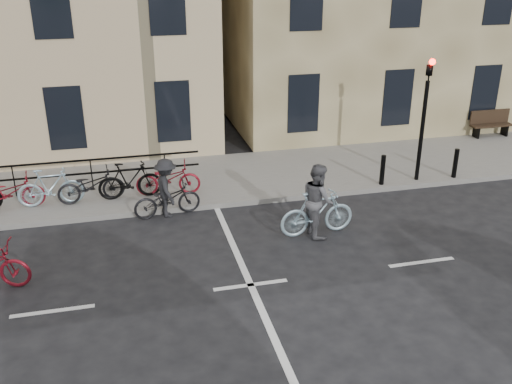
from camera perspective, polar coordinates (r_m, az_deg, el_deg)
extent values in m
plane|color=black|center=(12.23, -0.54, -9.29)|extent=(120.00, 120.00, 0.00)
cube|color=slate|center=(17.39, -18.21, -0.04)|extent=(46.00, 4.00, 0.15)
cylinder|color=black|center=(17.47, 16.25, 5.81)|extent=(0.12, 0.12, 3.00)
imported|color=black|center=(17.03, 16.98, 12.08)|extent=(0.15, 0.18, 0.90)
sphere|color=#FF0C05|center=(16.91, 17.23, 12.33)|extent=(0.18, 0.18, 0.18)
cylinder|color=black|center=(17.16, 12.54, 2.17)|extent=(0.14, 0.14, 0.90)
cylinder|color=black|center=(18.32, 19.32, 2.74)|extent=(0.14, 0.14, 0.90)
cube|color=black|center=(22.70, 21.15, 5.58)|extent=(0.06, 0.38, 0.40)
cube|color=black|center=(23.39, 23.59, 5.69)|extent=(0.06, 0.38, 0.40)
cube|color=black|center=(22.98, 22.47, 6.19)|extent=(1.60, 0.40, 0.06)
cube|color=black|center=(23.05, 22.33, 7.01)|extent=(1.60, 0.06, 0.50)
cube|color=black|center=(17.14, -19.61, 1.42)|extent=(8.30, 0.04, 0.95)
imported|color=maroon|center=(16.47, -23.45, -0.05)|extent=(1.80, 0.63, 0.95)
imported|color=#9BBACA|center=(16.29, -19.87, 0.46)|extent=(1.75, 0.49, 1.05)
imported|color=black|center=(16.21, -16.17, 0.64)|extent=(1.80, 0.63, 0.95)
imported|color=black|center=(16.17, -12.49, 1.16)|extent=(1.75, 0.49, 1.05)
imported|color=maroon|center=(16.23, -8.78, 1.33)|extent=(1.80, 0.63, 0.95)
imported|color=#9BBACA|center=(14.14, 6.13, -2.09)|extent=(1.94, 0.64, 1.15)
imported|color=#535358|center=(13.99, 6.19, -0.79)|extent=(0.75, 0.94, 1.85)
imported|color=black|center=(15.26, -8.88, -0.73)|extent=(1.86, 0.90, 0.94)
imported|color=black|center=(15.13, -8.95, 0.41)|extent=(0.74, 1.11, 1.59)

